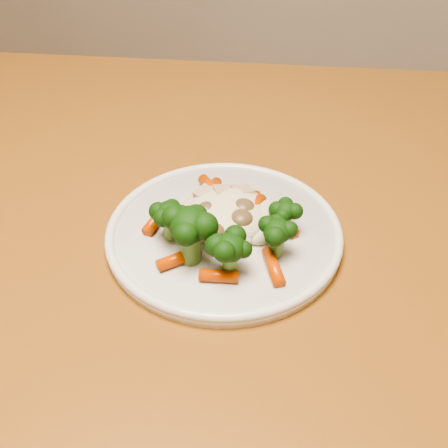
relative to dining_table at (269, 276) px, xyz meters
name	(u,v)px	position (x,y,z in m)	size (l,w,h in m)	color
dining_table	(269,276)	(0.00, 0.00, 0.00)	(1.28, 0.98, 0.75)	#915821
plate	(224,235)	(-0.04, -0.07, 0.11)	(0.24, 0.24, 0.01)	silver
meal	(222,223)	(-0.03, -0.08, 0.14)	(0.16, 0.16, 0.06)	beige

